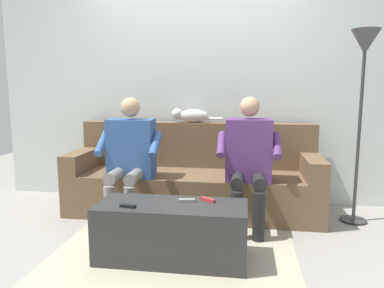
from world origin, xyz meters
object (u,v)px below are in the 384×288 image
Objects in this scene: couch at (194,181)px; coffee_table at (172,232)px; remote_black at (128,206)px; floor_lamp at (364,65)px; remote_gray at (187,200)px; person_right_seated at (129,154)px; person_left_seated at (249,156)px; cat_on_backrest at (190,115)px; remote_red at (208,200)px.

couch is 1.11m from coffee_table.
couch reaches higher than coffee_table.
floor_lamp reaches higher than remote_black.
person_right_seated is at bearing -57.67° from remote_gray.
remote_gray is (-0.39, -0.19, 0.00)m from remote_black.
person_right_seated is (0.54, 0.38, 0.34)m from couch.
person_left_seated reaches higher than remote_black.
coffee_table is at bearing 22.33° from remote_gray.
cat_on_backrest is 1.39m from remote_gray.
couch reaches higher than remote_gray.
remote_gray is at bearing -145.69° from coffee_table.
couch is 1.05m from remote_gray.
couch is 2.12× the size of person_left_seated.
person_right_seated reaches higher than remote_red.
remote_black is (0.29, 0.12, 0.22)m from coffee_table.
coffee_table is 0.93× the size of person_right_seated.
floor_lamp reaches higher than remote_red.
cat_on_backrest is at bearing -43.89° from person_left_seated.
floor_lamp is at bearing -165.90° from person_left_seated.
coffee_table is at bearing 54.23° from person_left_seated.
coffee_table is 0.38m from remote_black.
floor_lamp is at bearing 167.94° from cat_on_backrest.
remote_red is 0.15m from remote_gray.
remote_red reaches higher than remote_black.
person_right_seated is at bearing 1.42° from person_left_seated.
couch is at bearing -42.56° from remote_red.
couch is at bearing -145.11° from person_right_seated.
person_left_seated is at bearing 136.11° from cat_on_backrest.
floor_lamp is (-0.99, -0.25, 0.80)m from person_left_seated.
floor_lamp reaches higher than person_left_seated.
remote_gray is at bearing 57.12° from person_left_seated.
remote_gray is 0.07× the size of floor_lamp.
person_right_seated is at bearing 116.11° from remote_black.
floor_lamp is at bearing -172.45° from person_right_seated.
person_left_seated is 1.09m from person_right_seated.
person_left_seated is 1.23m from remote_black.
cat_on_backrest is 4.47× the size of remote_red.
floor_lamp is (-1.53, 0.10, 1.14)m from couch.
person_left_seated is 0.75m from remote_red.
remote_red reaches higher than coffee_table.
remote_black is at bearing 13.85° from remote_gray.
remote_black is at bearing 31.69° from floor_lamp.
couch is at bearing 86.01° from remote_black.
floor_lamp is (-2.08, -0.28, 0.80)m from person_right_seated.
couch is 1.91m from floor_lamp.
cat_on_backrest reaches higher than couch.
person_left_seated is at bearing -134.85° from remote_gray.
remote_red is at bearing 141.59° from person_right_seated.
coffee_table is 9.11× the size of remote_gray.
floor_lamp is at bearing 40.81° from remote_black.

